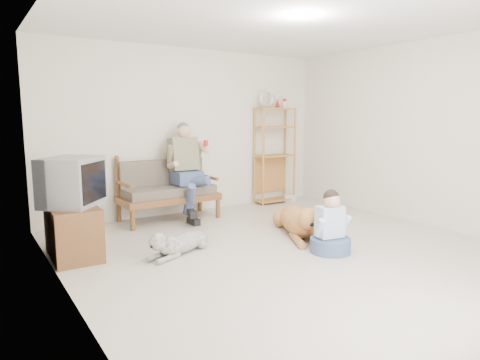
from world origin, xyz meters
TOP-DOWN VIEW (x-y plane):
  - floor at (0.00, 0.00)m, footprint 5.50×5.50m
  - ceiling at (0.00, 0.00)m, footprint 5.50×5.50m
  - wall_back at (0.00, 2.75)m, footprint 5.00×0.00m
  - wall_left at (-2.50, 0.00)m, footprint 0.00×5.50m
  - wall_right at (2.50, 0.00)m, footprint 0.00×5.50m
  - loveseat at (-0.58, 2.43)m, footprint 1.51×0.72m
  - man at (-0.32, 2.18)m, footprint 0.57×0.82m
  - etagere at (1.62, 2.55)m, footprint 0.78×0.34m
  - book_stack at (1.92, 2.48)m, footprint 0.25×0.22m
  - tv_stand at (-2.23, 1.34)m, footprint 0.52×0.91m
  - crt_tv at (-2.19, 1.34)m, footprint 0.83×0.85m
  - wall_outlet at (-1.25, 2.73)m, footprint 0.12×0.02m
  - golden_retriever at (0.54, 0.59)m, footprint 0.84×1.49m
  - shaggy_dog at (-1.18, 0.75)m, footprint 1.03×0.54m
  - terrier at (1.09, 0.90)m, footprint 0.60×0.51m
  - child at (0.37, -0.16)m, footprint 0.48×0.48m

SIDE VIEW (x-z plane):
  - floor at x=0.00m, z-range 0.00..0.00m
  - book_stack at x=1.92m, z-range 0.00..0.13m
  - terrier at x=1.09m, z-range -0.02..0.25m
  - shaggy_dog at x=-1.18m, z-range -0.03..0.30m
  - golden_retriever at x=0.54m, z-range -0.05..0.44m
  - child at x=0.37m, z-range -0.11..0.65m
  - wall_outlet at x=-1.25m, z-range 0.26..0.34m
  - tv_stand at x=-2.23m, z-range 0.00..0.60m
  - loveseat at x=-0.58m, z-range 0.01..0.96m
  - man at x=-0.32m, z-range 0.03..1.36m
  - crt_tv at x=-2.19m, z-range 0.60..1.15m
  - etagere at x=1.62m, z-range -0.13..1.93m
  - wall_left at x=-2.50m, z-range -1.40..4.10m
  - wall_right at x=2.50m, z-range -1.40..4.10m
  - wall_back at x=0.00m, z-range -1.15..3.85m
  - ceiling at x=0.00m, z-range 2.70..2.70m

